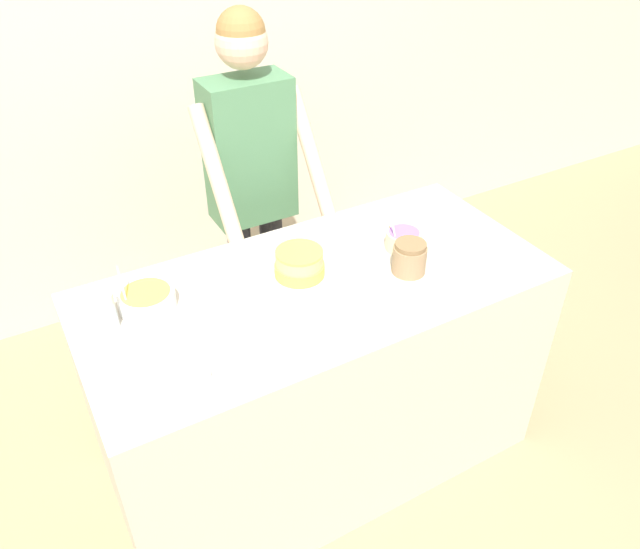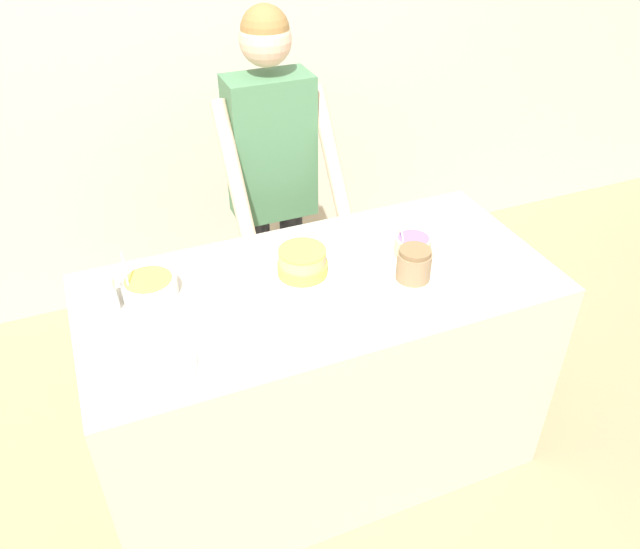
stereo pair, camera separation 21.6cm
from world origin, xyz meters
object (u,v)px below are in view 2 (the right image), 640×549
drinking_glass (105,295)px  stoneware_jar (414,264)px  person_baker (272,165)px  ceramic_plate (155,365)px  cake (302,265)px  frosting_bowl_purple (413,245)px  frosting_bowl_yellow (149,286)px

drinking_glass → stoneware_jar: drinking_glass is taller
person_baker → stoneware_jar: bearing=-73.1°
person_baker → ceramic_plate: (-0.70, -0.93, -0.12)m
person_baker → cake: size_ratio=5.96×
cake → stoneware_jar: 0.40m
frosting_bowl_purple → frosting_bowl_yellow: (-0.97, 0.13, -0.00)m
cake → frosting_bowl_yellow: 0.54m
person_baker → frosting_bowl_yellow: size_ratio=9.01×
ceramic_plate → stoneware_jar: (0.95, 0.10, 0.05)m
frosting_bowl_purple → drinking_glass: (-1.12, 0.09, 0.03)m
person_baker → frosting_bowl_yellow: (-0.65, -0.56, -0.09)m
cake → ceramic_plate: size_ratio=1.14×
frosting_bowl_purple → frosting_bowl_yellow: 0.98m
person_baker → frosting_bowl_purple: 0.76m
frosting_bowl_yellow → drinking_glass: size_ratio=1.42×
frosting_bowl_yellow → ceramic_plate: frosting_bowl_yellow is taller
drinking_glass → ceramic_plate: 0.35m
ceramic_plate → stoneware_jar: bearing=6.3°
person_baker → frosting_bowl_yellow: person_baker is taller
drinking_glass → person_baker: bearing=37.0°
frosting_bowl_yellow → drinking_glass: frosting_bowl_yellow is taller
stoneware_jar → drinking_glass: bearing=167.8°
frosting_bowl_yellow → stoneware_jar: 0.93m
frosting_bowl_purple → drinking_glass: 1.12m
cake → frosting_bowl_purple: frosting_bowl_purple is taller
frosting_bowl_purple → stoneware_jar: bearing=-118.3°
person_baker → drinking_glass: bearing=-143.0°
cake → frosting_bowl_purple: (0.44, -0.03, -0.01)m
person_baker → frosting_bowl_purple: (0.32, -0.69, -0.09)m
frosting_bowl_yellow → ceramic_plate: bearing=-98.1°
frosting_bowl_yellow → drinking_glass: 0.16m
drinking_glass → frosting_bowl_purple: bearing=-4.5°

